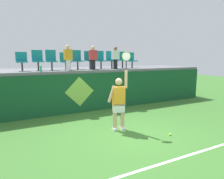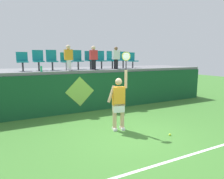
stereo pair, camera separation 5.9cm
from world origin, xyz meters
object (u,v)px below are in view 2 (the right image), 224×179
object	(u,v)px
water_bottle	(41,69)
stadium_chair_9	(132,59)
stadium_chair_1	(38,59)
stadium_chair_3	(66,60)
spectator_2	(116,58)
tennis_ball	(170,135)
stadium_chair_8	(122,59)
stadium_chair_0	(22,60)
stadium_chair_7	(112,59)
stadium_chair_5	(90,59)
stadium_chair_2	(52,59)
spectator_0	(69,57)
tennis_player	(119,101)
spectator_1	(94,57)
stadium_chair_6	(101,59)
stadium_chair_4	(78,59)

from	to	relation	value
water_bottle	stadium_chair_9	distance (m)	4.78
stadium_chair_1	stadium_chair_3	world-z (taller)	stadium_chair_1
spectator_2	water_bottle	bearing A→B (deg)	-174.13
water_bottle	stadium_chair_1	distance (m)	0.89
tennis_ball	stadium_chair_8	distance (m)	5.29
stadium_chair_0	stadium_chair_7	bearing A→B (deg)	0.11
stadium_chair_8	stadium_chair_7	bearing A→B (deg)	179.54
stadium_chair_5	stadium_chair_9	xyz separation A→B (m)	(2.36, 0.00, -0.04)
tennis_ball	spectator_2	xyz separation A→B (m)	(0.40, 4.24, 2.31)
stadium_chair_2	spectator_0	xyz separation A→B (m)	(0.61, -0.48, 0.09)
stadium_chair_2	stadium_chair_9	distance (m)	4.13
stadium_chair_3	stadium_chair_8	size ratio (longest dim) A/B	0.91
water_bottle	stadium_chair_0	distance (m)	1.06
stadium_chair_1	stadium_chair_9	distance (m)	4.69
tennis_player	spectator_2	xyz separation A→B (m)	(1.54, 3.08, 1.39)
stadium_chair_8	spectator_1	world-z (taller)	spectator_1
stadium_chair_0	stadium_chair_9	bearing A→B (deg)	0.05
tennis_ball	stadium_chair_6	xyz separation A→B (m)	(-0.19, 4.69, 2.23)
stadium_chair_1	stadium_chair_7	xyz separation A→B (m)	(3.48, 0.00, 0.00)
spectator_1	spectator_0	bearing A→B (deg)	-179.15
stadium_chair_6	spectator_0	xyz separation A→B (m)	(-1.72, -0.48, 0.09)
stadium_chair_0	spectator_0	distance (m)	1.86
stadium_chair_1	stadium_chair_0	bearing A→B (deg)	-179.26
stadium_chair_9	spectator_0	world-z (taller)	spectator_0
stadium_chair_9	spectator_1	world-z (taller)	spectator_1
stadium_chair_5	stadium_chair_8	size ratio (longest dim) A/B	1.01
stadium_chair_3	spectator_1	distance (m)	1.25
stadium_chair_0	stadium_chair_1	distance (m)	0.62
stadium_chair_9	stadium_chair_5	bearing A→B (deg)	-179.99
spectator_2	stadium_chair_1	bearing A→B (deg)	172.53
stadium_chair_6	spectator_1	world-z (taller)	spectator_1
stadium_chair_7	spectator_0	size ratio (longest dim) A/B	0.80
stadium_chair_3	spectator_0	bearing A→B (deg)	-90.00
spectator_0	stadium_chair_0	bearing A→B (deg)	165.31
stadium_chair_4	spectator_1	size ratio (longest dim) A/B	0.83
stadium_chair_9	stadium_chair_3	bearing A→B (deg)	-179.95
water_bottle	stadium_chair_1	xyz separation A→B (m)	(0.01, 0.82, 0.36)
tennis_player	water_bottle	distance (m)	3.48
spectator_1	stadium_chair_5	bearing A→B (deg)	90.00
stadium_chair_5	spectator_0	world-z (taller)	spectator_0
stadium_chair_3	stadium_chair_4	bearing A→B (deg)	0.88
tennis_ball	stadium_chair_9	bearing A→B (deg)	71.16
tennis_player	tennis_ball	world-z (taller)	tennis_player
stadium_chair_6	stadium_chair_1	bearing A→B (deg)	-179.99
stadium_chair_2	stadium_chair_7	bearing A→B (deg)	-0.04
stadium_chair_9	spectator_2	distance (m)	1.29
tennis_ball	stadium_chair_3	world-z (taller)	stadium_chair_3
water_bottle	spectator_2	distance (m)	3.54
stadium_chair_1	spectator_0	world-z (taller)	spectator_0
tennis_ball	stadium_chair_5	distance (m)	5.25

